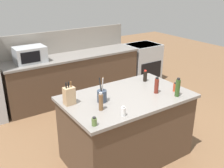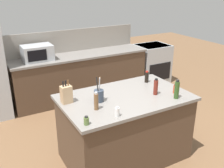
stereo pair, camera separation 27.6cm
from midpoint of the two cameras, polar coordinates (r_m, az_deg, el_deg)
The scene contains 15 objects.
ground_plane at distance 3.91m, azimuth 0.88°, elevation -15.26°, with size 14.00×14.00×0.00m, color brown.
back_counter_run at distance 5.53m, azimuth -9.60°, elevation 1.53°, with size 2.85×0.66×0.94m.
wall_backsplash at distance 5.61m, azimuth -11.42°, elevation 9.16°, with size 2.81×0.03×0.46m, color gray.
kitchen_island at distance 3.64m, azimuth 0.92°, elevation -9.33°, with size 1.67×1.04×0.94m.
range_oven at distance 6.45m, azimuth 5.44°, elevation 4.66°, with size 0.76×0.65×0.92m.
microwave at distance 5.07m, azimuth -18.93°, elevation 6.07°, with size 0.55×0.39×0.29m.
knife_block at distance 3.22m, azimuth -11.73°, elevation -2.54°, with size 0.14×0.11×0.29m.
utensil_crock at distance 3.24m, azimuth -4.65°, elevation -2.58°, with size 0.12×0.12×0.32m.
salt_shaker at distance 2.91m, azimuth -0.24°, elevation -6.05°, with size 0.05×0.05×0.12m.
vinegar_bottle at distance 3.50m, azimuth 7.47°, elevation -0.39°, with size 0.06×0.06×0.22m.
soy_sauce_bottle at distance 3.90m, azimuth 5.24°, elevation 1.71°, with size 0.06×0.06×0.17m.
spice_jar_paprika at distance 3.62m, azimuth 11.51°, elevation -0.71°, with size 0.06×0.06×0.12m.
olive_oil_bottle at distance 3.45m, azimuth 11.90°, elevation -0.82°, with size 0.06×0.06×0.25m.
pepper_grinder at distance 3.03m, azimuth -5.04°, elevation -3.94°, with size 0.05×0.05×0.22m.
spice_jar_oregano at distance 2.76m, azimuth -6.78°, elevation -8.19°, with size 0.06×0.06×0.10m.
Camera 1 is at (-1.91, -2.48, 2.35)m, focal length 42.00 mm.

